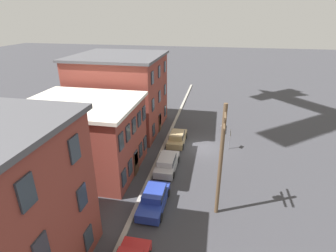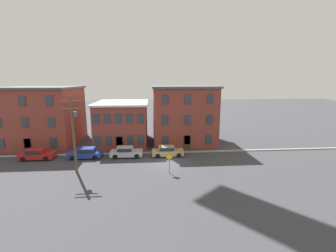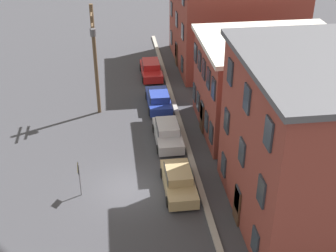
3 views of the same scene
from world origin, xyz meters
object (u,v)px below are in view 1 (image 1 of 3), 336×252
at_px(car_silver, 167,163).
at_px(car_tan, 177,137).
at_px(caution_sign, 230,136).
at_px(car_blue, 154,198).
at_px(utility_pole, 221,156).

xyz_separation_m(car_silver, car_tan, (5.75, -0.07, 0.00)).
bearing_deg(car_tan, caution_sign, -92.22).
bearing_deg(car_blue, car_silver, 0.50).
distance_m(car_silver, car_tan, 5.75).
height_order(car_blue, car_silver, same).
height_order(car_tan, caution_sign, caution_sign).
bearing_deg(car_tan, utility_pole, -156.08).
bearing_deg(car_silver, car_blue, -179.50).
xyz_separation_m(car_blue, caution_sign, (10.95, -6.00, 0.85)).
bearing_deg(caution_sign, utility_pole, 173.87).
relative_size(car_silver, car_tan, 1.00).
height_order(car_blue, utility_pole, utility_pole).
bearing_deg(car_blue, caution_sign, -28.72).
height_order(car_blue, caution_sign, caution_sign).
bearing_deg(car_silver, utility_pole, -136.32).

